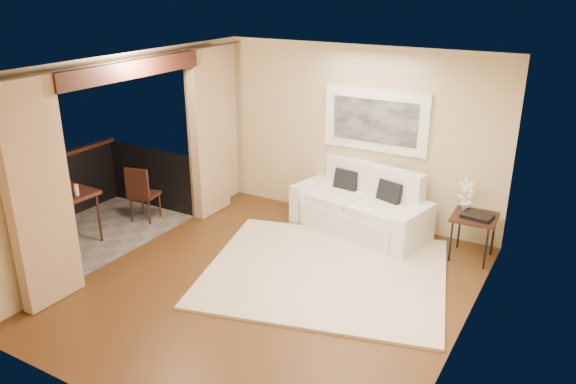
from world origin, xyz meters
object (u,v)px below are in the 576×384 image
Objects in this scene: balcony_chair_near at (58,206)px; ice_bucket at (61,182)px; sofa at (362,209)px; side_table at (474,220)px; orchid at (467,195)px; bistro_table at (67,198)px; balcony_chair_far at (141,191)px.

balcony_chair_near is 0.35m from ice_bucket.
side_table is (1.64, -0.09, 0.22)m from sofa.
orchid is at bearing 12.88° from sofa.
balcony_chair_near reaches higher than side_table.
bistro_table reaches higher than side_table.
balcony_chair_near is (-5.27, -2.41, -0.02)m from side_table.
sofa is 1.66m from side_table.
balcony_chair_near is at bearing -133.38° from sofa.
orchid is 2.28× the size of ice_bucket.
sofa reaches higher than bistro_table.
ice_bucket is at bearing 158.27° from bistro_table.
sofa is 2.30× the size of balcony_chair_near.
balcony_chair_far is 4.49× the size of ice_bucket.
side_table is at bearing -35.20° from orchid.
sofa is 3.49× the size of side_table.
balcony_chair_near is at bearing -120.14° from ice_bucket.
balcony_chair_far is (-3.10, -1.41, 0.17)m from sofa.
balcony_chair_far is at bearing 64.73° from ice_bucket.
ice_bucket is (0.04, 0.07, 0.34)m from balcony_chair_near.
ice_bucket is (-3.59, -2.44, 0.54)m from sofa.
side_table is at bearing 8.80° from sofa.
bistro_table is (-5.05, -2.42, 0.14)m from side_table.
orchid is 5.71m from balcony_chair_near.
side_table is 4.93m from balcony_chair_far.
balcony_chair_near is at bearing -153.68° from orchid.
sofa reaches higher than balcony_chair_near.
sofa is 3.41m from balcony_chair_far.
bistro_table is at bearing -131.63° from sofa.
bistro_table is (-3.41, -2.51, 0.36)m from sofa.
side_table is at bearing 24.12° from ice_bucket.
ice_bucket reaches higher than balcony_chair_far.
ice_bucket is at bearing 52.73° from balcony_chair_far.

